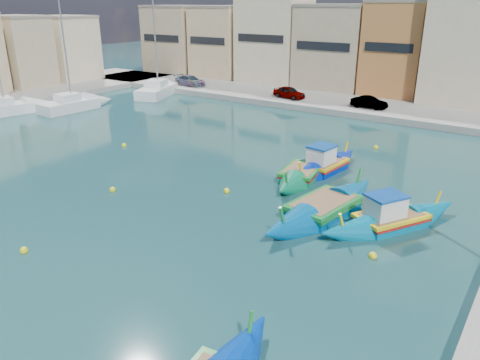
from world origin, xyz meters
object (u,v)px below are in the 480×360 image
Objects in this scene: luzzu_blue_cabin at (324,166)px; luzzu_green at (301,175)px; yacht_midnorth at (84,103)px; yacht_mid at (21,108)px; luzzu_cyan_mid at (323,210)px; yacht_north at (163,89)px; luzzu_turquoise_cabin at (390,220)px.

luzzu_blue_cabin is 1.00× the size of luzzu_green.
luzzu_green is at bearing -11.17° from yacht_midnorth.
yacht_mid reaches higher than luzzu_green.
luzzu_green is (-3.34, 3.98, -0.04)m from luzzu_cyan_mid.
yacht_north is 10.68m from yacht_midnorth.
yacht_north is 1.12× the size of yacht_mid.
yacht_north is (-26.73, 16.11, 0.23)m from luzzu_green.
luzzu_turquoise_cabin is 1.04× the size of luzzu_green.
luzzu_cyan_mid is (2.82, -6.07, -0.04)m from luzzu_blue_cabin.
yacht_midnorth is at bearing 168.83° from luzzu_green.
yacht_mid is at bearing -106.34° from yacht_north.
yacht_north is at bearing 146.25° from luzzu_cyan_mid.
luzzu_cyan_mid is 34.89m from yacht_mid.
luzzu_blue_cabin is at bearing 114.95° from luzzu_cyan_mid.
luzzu_blue_cabin is 0.68× the size of yacht_midnorth.
luzzu_turquoise_cabin is at bearing 11.34° from luzzu_cyan_mid.
yacht_north is at bearing 73.66° from yacht_mid.
luzzu_green is 28.25m from yacht_midnorth.
luzzu_blue_cabin reaches higher than luzzu_green.
luzzu_turquoise_cabin is at bearing -26.92° from luzzu_green.
yacht_midnorth is 1.04× the size of yacht_mid.
yacht_mid is (-4.49, -15.33, -0.05)m from yacht_north.
yacht_midnorth is (-34.28, 8.81, 0.13)m from luzzu_turquoise_cabin.
yacht_midnorth is (-0.99, -10.63, -0.03)m from yacht_north.
yacht_midnorth is at bearing -95.29° from yacht_north.
yacht_north reaches higher than luzzu_turquoise_cabin.
luzzu_blue_cabin reaches higher than luzzu_turquoise_cabin.
luzzu_turquoise_cabin is 7.36m from luzzu_green.
yacht_mid is (-3.51, -4.69, -0.02)m from yacht_midnorth.
yacht_north is at bearing 152.77° from luzzu_blue_cabin.
luzzu_green is 0.68× the size of yacht_midnorth.
luzzu_green is at bearing -103.88° from luzzu_blue_cabin.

